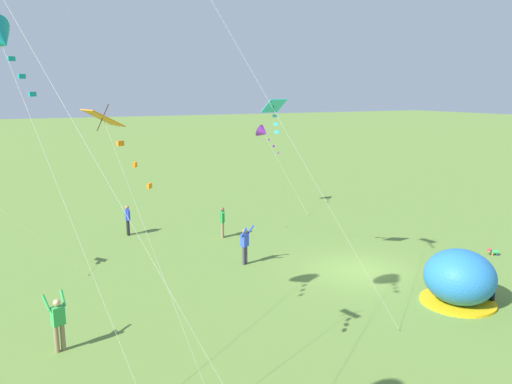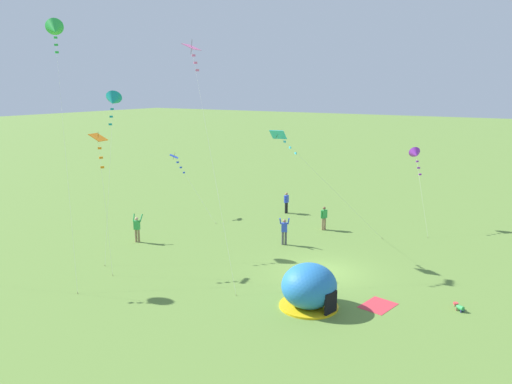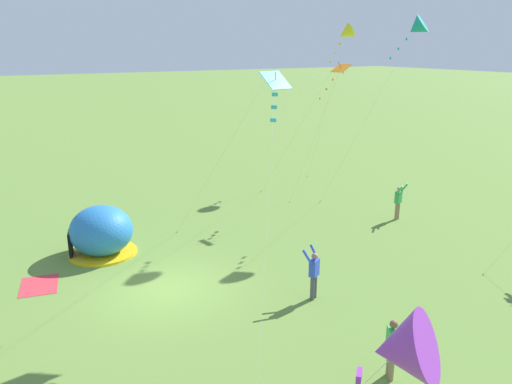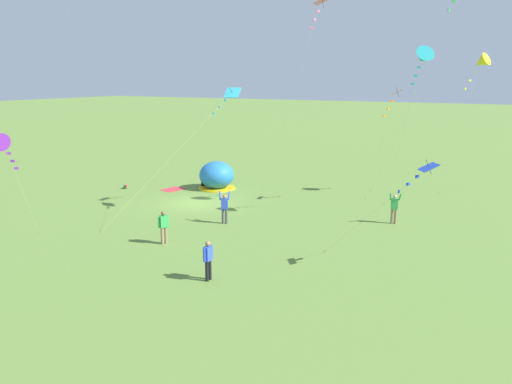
{
  "view_description": "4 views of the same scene",
  "coord_description": "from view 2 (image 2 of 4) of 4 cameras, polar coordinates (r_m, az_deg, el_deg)",
  "views": [
    {
      "loc": [
        -17.01,
        13.85,
        7.98
      ],
      "look_at": [
        0.9,
        4.77,
        3.94
      ],
      "focal_mm": 35.0,
      "sensor_mm": 36.0,
      "label": 1
    },
    {
      "loc": [
        -24.5,
        -10.57,
        10.28
      ],
      "look_at": [
        0.44,
        4.69,
        4.0
      ],
      "focal_mm": 35.0,
      "sensor_mm": 36.0,
      "label": 2
    },
    {
      "loc": [
        15.84,
        -5.35,
        8.53
      ],
      "look_at": [
        0.34,
        3.53,
        3.27
      ],
      "focal_mm": 35.0,
      "sensor_mm": 36.0,
      "label": 3
    },
    {
      "loc": [
        26.81,
        18.97,
        8.26
      ],
      "look_at": [
        2.28,
        5.78,
        1.86
      ],
      "focal_mm": 35.0,
      "sensor_mm": 36.0,
      "label": 4
    }
  ],
  "objects": [
    {
      "name": "ground_plane",
      "position": [
        28.59,
        7.68,
        -9.06
      ],
      "size": [
        300.0,
        300.0,
        0.0
      ],
      "primitive_type": "plane",
      "color": "olive"
    },
    {
      "name": "popup_tent",
      "position": [
        23.98,
        6.1,
        -10.73
      ],
      "size": [
        2.81,
        2.81,
        2.1
      ],
      "color": "#2672BF",
      "rests_on": "ground"
    },
    {
      "name": "picnic_blanket",
      "position": [
        25.03,
        13.77,
        -12.48
      ],
      "size": [
        1.92,
        1.61,
        0.01
      ],
      "primitive_type": "cube",
      "rotation": [
        0.0,
        0.0,
        -0.2
      ],
      "color": "#CC333D",
      "rests_on": "ground"
    },
    {
      "name": "toddler_crawling",
      "position": [
        25.6,
        22.15,
        -12.06
      ],
      "size": [
        0.42,
        0.54,
        0.32
      ],
      "color": "green",
      "rests_on": "ground"
    },
    {
      "name": "person_watching_sky",
      "position": [
        36.35,
        7.77,
        -2.84
      ],
      "size": [
        0.53,
        0.39,
        1.72
      ],
      "color": "#8C7251",
      "rests_on": "ground"
    },
    {
      "name": "person_arms_raised",
      "position": [
        34.15,
        -13.44,
        -3.98
      ],
      "size": [
        0.6,
        0.71,
        1.89
      ],
      "color": "#8C7251",
      "rests_on": "ground"
    },
    {
      "name": "person_strolling",
      "position": [
        32.72,
        3.25,
        -4.37
      ],
      "size": [
        0.65,
        0.72,
        1.89
      ],
      "color": "#4C4C51",
      "rests_on": "ground"
    },
    {
      "name": "person_with_toddler",
      "position": [
        40.78,
        3.49,
        -1.1
      ],
      "size": [
        0.59,
        0.25,
        1.72
      ],
      "color": "black",
      "rests_on": "ground"
    },
    {
      "name": "kite_teal",
      "position": [
        33.09,
        -16.01,
        10.02
      ],
      "size": [
        4.47,
        3.26,
        9.95
      ],
      "color": "silver",
      "rests_on": "ground"
    },
    {
      "name": "kite_purple",
      "position": [
        38.39,
        17.78,
        4.14
      ],
      "size": [
        3.45,
        2.51,
        5.85
      ],
      "color": "silver",
      "rests_on": "ground"
    },
    {
      "name": "kite_green",
      "position": [
        32.67,
        -22.01,
        16.85
      ],
      "size": [
        5.24,
        6.73,
        14.12
      ],
      "color": "silver",
      "rests_on": "ground"
    },
    {
      "name": "kite_blue",
      "position": [
        40.32,
        -9.09,
        3.62
      ],
      "size": [
        1.36,
        5.15,
        5.01
      ],
      "color": "silver",
      "rests_on": "ground"
    },
    {
      "name": "kite_cyan",
      "position": [
        29.82,
        3.02,
        6.07
      ],
      "size": [
        7.0,
        5.09,
        7.7
      ],
      "color": "silver",
      "rests_on": "ground"
    },
    {
      "name": "kite_pink",
      "position": [
        30.03,
        -7.22,
        15.37
      ],
      "size": [
        4.9,
        6.4,
        12.86
      ],
      "color": "silver",
      "rests_on": "ground"
    },
    {
      "name": "kite_orange",
      "position": [
        29.57,
        -17.52,
        5.34
      ],
      "size": [
        1.92,
        2.54,
        7.72
      ],
      "color": "silver",
      "rests_on": "ground"
    }
  ]
}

